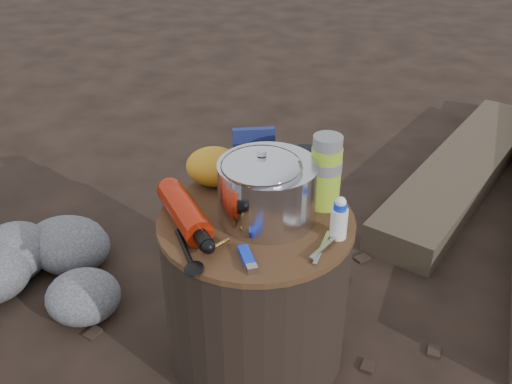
# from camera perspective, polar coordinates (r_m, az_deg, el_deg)

# --- Properties ---
(ground) EXTENTS (60.00, 60.00, 0.00)m
(ground) POSITION_cam_1_polar(r_m,az_deg,el_deg) (1.56, 0.00, -15.24)
(ground) COLOR black
(ground) RESTS_ON ground
(stump) EXTENTS (0.44, 0.44, 0.41)m
(stump) POSITION_cam_1_polar(r_m,az_deg,el_deg) (1.42, 0.00, -9.55)
(stump) COLOR black
(stump) RESTS_ON ground
(log_small) EXTENTS (0.82, 1.23, 0.11)m
(log_small) POSITION_cam_1_polar(r_m,az_deg,el_deg) (2.36, 19.89, 2.08)
(log_small) COLOR #45392A
(log_small) RESTS_ON ground
(foil_windscreen) EXTENTS (0.22, 0.22, 0.13)m
(foil_windscreen) POSITION_cam_1_polar(r_m,az_deg,el_deg) (1.27, 1.17, 0.10)
(foil_windscreen) COLOR silver
(foil_windscreen) RESTS_ON stump
(camping_pot) EXTENTS (0.17, 0.17, 0.17)m
(camping_pot) POSITION_cam_1_polar(r_m,az_deg,el_deg) (1.24, 0.55, 0.26)
(camping_pot) COLOR silver
(camping_pot) RESTS_ON stump
(fuel_bottle) EXTENTS (0.19, 0.25, 0.06)m
(fuel_bottle) POSITION_cam_1_polar(r_m,az_deg,el_deg) (1.27, -7.14, -1.94)
(fuel_bottle) COLOR #A61D09
(fuel_bottle) RESTS_ON stump
(thermos) EXTENTS (0.07, 0.07, 0.18)m
(thermos) POSITION_cam_1_polar(r_m,az_deg,el_deg) (1.31, 6.94, 1.95)
(thermos) COLOR #9FCB2A
(thermos) RESTS_ON stump
(travel_mug) EXTENTS (0.07, 0.07, 0.11)m
(travel_mug) POSITION_cam_1_polar(r_m,az_deg,el_deg) (1.37, 4.86, 1.96)
(travel_mug) COLOR black
(travel_mug) RESTS_ON stump
(stuff_sack) EXTENTS (0.14, 0.11, 0.10)m
(stuff_sack) POSITION_cam_1_polar(r_m,az_deg,el_deg) (1.41, -4.16, 2.54)
(stuff_sack) COLOR orange
(stuff_sack) RESTS_ON stump
(food_pouch) EXTENTS (0.11, 0.05, 0.13)m
(food_pouch) POSITION_cam_1_polar(r_m,az_deg,el_deg) (1.42, -0.20, 3.78)
(food_pouch) COLOR navy
(food_pouch) RESTS_ON stump
(lighter) EXTENTS (0.05, 0.09, 0.02)m
(lighter) POSITION_cam_1_polar(r_m,az_deg,el_deg) (1.17, -0.95, -6.40)
(lighter) COLOR #1635E2
(lighter) RESTS_ON stump
(pot_grabber) EXTENTS (0.07, 0.12, 0.01)m
(pot_grabber) POSITION_cam_1_polar(r_m,az_deg,el_deg) (1.21, 6.59, -5.42)
(pot_grabber) COLOR #BCBCC2
(pot_grabber) RESTS_ON stump
(spork) EXTENTS (0.10, 0.15, 0.01)m
(spork) POSITION_cam_1_polar(r_m,az_deg,el_deg) (1.20, -7.08, -5.53)
(spork) COLOR black
(spork) RESTS_ON stump
(squeeze_bottle) EXTENTS (0.04, 0.04, 0.09)m
(squeeze_bottle) POSITION_cam_1_polar(r_m,az_deg,el_deg) (1.23, 8.25, -2.74)
(squeeze_bottle) COLOR white
(squeeze_bottle) RESTS_ON stump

